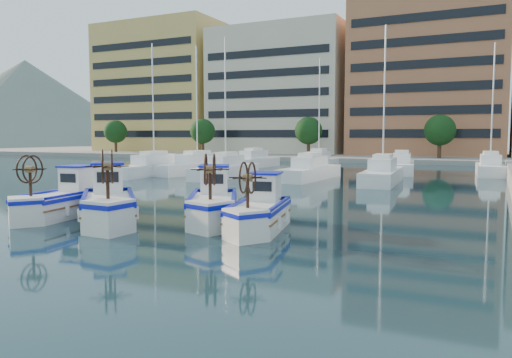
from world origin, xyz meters
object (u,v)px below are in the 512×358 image
fishing_boat_a (63,199)px  fishing_boat_d (260,210)px  fishing_boat_b (108,202)px  fishing_boat_c (213,203)px

fishing_boat_a → fishing_boat_d: size_ratio=1.04×
fishing_boat_a → fishing_boat_b: size_ratio=0.95×
fishing_boat_d → fishing_boat_b: bearing=-179.7°
fishing_boat_b → fishing_boat_d: (6.11, 1.35, -0.11)m
fishing_boat_a → fishing_boat_d: fishing_boat_a is taller
fishing_boat_c → fishing_boat_d: fishing_boat_c is taller
fishing_boat_b → fishing_boat_d: 6.26m
fishing_boat_a → fishing_boat_d: 9.02m
fishing_boat_b → fishing_boat_c: bearing=-12.9°
fishing_boat_c → fishing_boat_d: bearing=-43.7°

